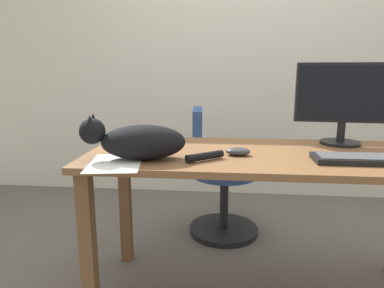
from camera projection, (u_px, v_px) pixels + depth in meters
The scene contains 8 objects.
back_wall at pixel (249, 51), 2.99m from camera, with size 6.00×0.04×2.60m, color beige.
desk at pixel (265, 174), 1.62m from camera, with size 1.66×0.68×0.76m.
office_chair at pixel (217, 182), 2.38m from camera, with size 0.48×0.48×0.88m.
monitor at pixel (344, 101), 1.74m from camera, with size 0.48×0.20×0.41m.
keyboard at pixel (368, 159), 1.43m from camera, with size 0.44×0.15×0.03m.
cat at pixel (138, 141), 1.47m from camera, with size 0.61×0.23×0.20m.
computer_mouse at pixel (238, 152), 1.55m from camera, with size 0.11×0.06×0.04m, color #333338.
paper_sheet at pixel (115, 163), 1.42m from camera, with size 0.21×0.30×0.00m, color white.
Camera 1 is at (-0.19, -1.58, 1.13)m, focal length 32.15 mm.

